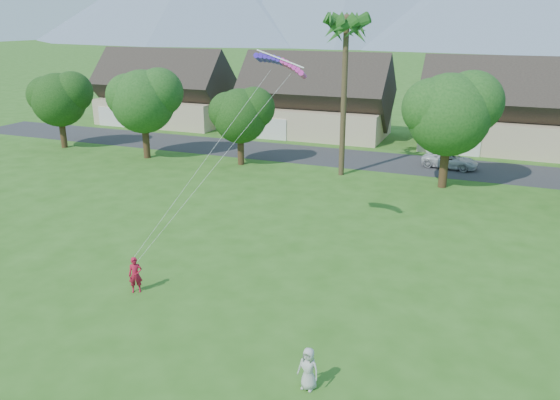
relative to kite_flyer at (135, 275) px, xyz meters
The scene contains 9 objects.
ground 7.84m from the kite_flyer, 45.92° to the right, with size 500.00×500.00×0.00m, color #2D6019.
street 28.93m from the kite_flyer, 79.20° to the left, with size 90.00×7.00×0.01m, color #2D2D30.
kite_flyer is the anchor object (origin of this frame).
watcher 10.34m from the kite_flyer, 20.79° to the right, with size 0.76×0.50×1.56m, color #B6B6B1.
parked_car 30.61m from the kite_flyer, 68.12° to the left, with size 2.11×4.58×1.27m, color silver.
houses_row 37.95m from the kite_flyer, 81.02° to the left, with size 72.75×8.19×8.86m.
tree_row 23.08m from the kite_flyer, 79.16° to the left, with size 62.27×6.67×8.45m.
fan_palm 25.61m from the kite_flyer, 81.51° to the left, with size 3.00×3.00×13.80m.
parafoil_kite 12.50m from the kite_flyer, 58.92° to the left, with size 2.71×1.09×0.50m.
Camera 1 is at (9.16, -13.05, 12.07)m, focal length 35.00 mm.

